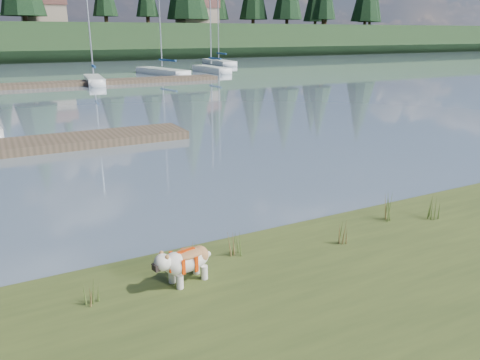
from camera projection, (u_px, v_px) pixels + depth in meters
ground at (29, 87)px, 34.74m from camera, size 200.00×200.00×0.00m
ridge at (3, 42)px, 70.29m from camera, size 200.00×20.00×5.00m
bulldog at (186, 260)px, 6.88m from camera, size 0.96×0.50×0.57m
dock_far at (57, 84)px, 35.58m from camera, size 26.00×2.20×0.30m
sailboat_bg_2 at (93, 79)px, 37.67m from camera, size 1.83×6.21×9.40m
sailboat_bg_3 at (158, 71)px, 45.82m from camera, size 3.44×8.54×12.27m
sailboat_bg_4 at (209, 68)px, 48.70m from camera, size 1.74×7.06×10.43m
sailboat_bg_5 at (217, 61)px, 60.56m from camera, size 2.63×9.31×12.99m
weed_0 at (198, 258)px, 7.24m from camera, size 0.17×0.14×0.50m
weed_1 at (235, 242)px, 7.72m from camera, size 0.17×0.14×0.57m
weed_2 at (389, 208)px, 9.19m from camera, size 0.17×0.14×0.60m
weed_3 at (92, 292)px, 6.32m from camera, size 0.17×0.14×0.45m
weed_4 at (340, 233)px, 8.14m from camera, size 0.17×0.14×0.49m
weed_5 at (434, 207)px, 9.26m from camera, size 0.17×0.14×0.56m
mud_lip at (180, 266)px, 8.04m from camera, size 60.00×0.50×0.14m
house_1 at (43, 9)px, 69.81m from camera, size 6.30×5.30×4.65m
house_2 at (197, 11)px, 78.76m from camera, size 6.30×5.30×4.65m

